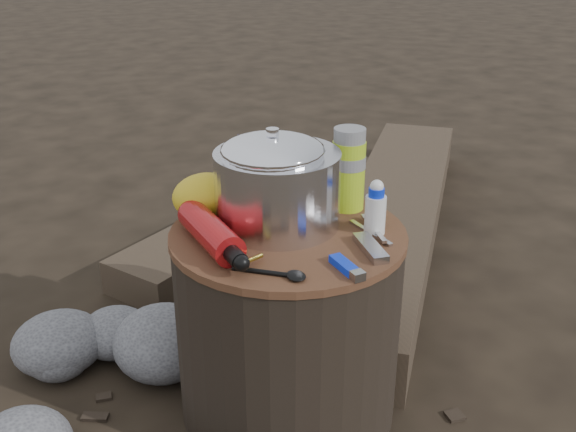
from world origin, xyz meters
name	(u,v)px	position (x,y,z in m)	size (l,w,h in m)	color
ground	(288,404)	(0.00, 0.00, 0.00)	(60.00, 60.00, 0.00)	black
stump	(288,323)	(0.00, 0.00, 0.22)	(0.48, 0.48, 0.45)	black
rock_ring	(125,423)	(-0.37, -0.01, 0.09)	(0.43, 0.93, 0.18)	#58585D
log_main	(392,217)	(0.72, 0.64, 0.08)	(0.30, 1.80, 0.15)	#3C2F23
log_small	(260,214)	(0.33, 0.91, 0.05)	(0.24, 1.28, 0.11)	#3C2F23
foil_windscreen	(277,189)	(0.00, 0.04, 0.52)	(0.26, 0.26, 0.16)	silver
camping_pot	(273,183)	(-0.02, 0.03, 0.55)	(0.20, 0.20, 0.20)	white
fuel_bottle	(211,232)	(-0.17, 0.00, 0.48)	(0.06, 0.26, 0.06)	#A61315
thermos	(348,169)	(0.17, 0.05, 0.54)	(0.07, 0.07, 0.18)	#A7D01E
travel_mug	(302,179)	(0.10, 0.13, 0.50)	(0.07, 0.07, 0.11)	black
stuff_sack	(205,196)	(-0.13, 0.14, 0.49)	(0.14, 0.12, 0.10)	gold
food_pouch	(265,169)	(0.03, 0.17, 0.52)	(0.12, 0.03, 0.15)	#15134A
lighter	(344,265)	(0.02, -0.19, 0.45)	(0.02, 0.09, 0.02)	#0E2DD7
multitool	(370,248)	(0.10, -0.15, 0.45)	(0.03, 0.11, 0.02)	#B3B3B8
pot_grabber	(370,231)	(0.15, -0.08, 0.45)	(0.03, 0.13, 0.01)	#B3B3B8
spork	(263,271)	(-0.12, -0.14, 0.45)	(0.03, 0.13, 0.01)	black
squeeze_bottle	(375,210)	(0.16, -0.08, 0.50)	(0.04, 0.04, 0.10)	silver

